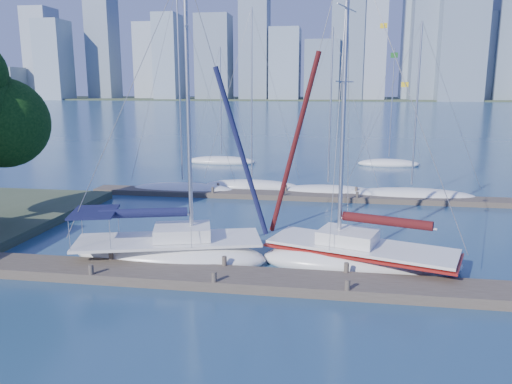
# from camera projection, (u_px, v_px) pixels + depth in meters

# --- Properties ---
(ground) EXTENTS (700.00, 700.00, 0.00)m
(ground) POSITION_uv_depth(u_px,v_px,m) (220.00, 283.00, 19.96)
(ground) COLOR navy
(ground) RESTS_ON ground
(near_dock) EXTENTS (26.00, 2.00, 0.40)m
(near_dock) POSITION_uv_depth(u_px,v_px,m) (220.00, 278.00, 19.92)
(near_dock) COLOR #443B32
(near_dock) RESTS_ON ground
(far_dock) EXTENTS (30.00, 1.80, 0.36)m
(far_dock) POSITION_uv_depth(u_px,v_px,m) (299.00, 196.00, 35.09)
(far_dock) COLOR #443B32
(far_dock) RESTS_ON ground
(far_shore) EXTENTS (800.00, 100.00, 1.50)m
(far_shore) POSITION_uv_depth(u_px,v_px,m) (329.00, 99.00, 329.31)
(far_shore) COLOR #38472D
(far_shore) RESTS_ON ground
(sailboat_navy) EXTENTS (9.23, 5.14, 13.18)m
(sailboat_navy) POSITION_uv_depth(u_px,v_px,m) (169.00, 240.00, 22.28)
(sailboat_navy) COLOR white
(sailboat_navy) RESTS_ON ground
(sailboat_maroon) EXTENTS (8.99, 5.30, 14.15)m
(sailboat_maroon) POSITION_uv_depth(u_px,v_px,m) (361.00, 243.00, 21.52)
(sailboat_maroon) COLOR white
(sailboat_maroon) RESTS_ON ground
(bg_boat_0) EXTENTS (7.91, 2.38, 14.80)m
(bg_boat_0) POSITION_uv_depth(u_px,v_px,m) (183.00, 189.00, 36.93)
(bg_boat_0) COLOR white
(bg_boat_0) RESTS_ON ground
(bg_boat_1) EXTENTS (7.53, 2.95, 13.62)m
(bg_boat_1) POSITION_uv_depth(u_px,v_px,m) (252.00, 185.00, 38.45)
(bg_boat_1) COLOR white
(bg_boat_1) RESTS_ON ground
(bg_boat_2) EXTENTS (7.66, 4.67, 12.01)m
(bg_boat_2) POSITION_uv_depth(u_px,v_px,m) (328.00, 192.00, 36.16)
(bg_boat_2) COLOR white
(bg_boat_2) RESTS_ON ground
(bg_boat_4) EXTENTS (9.11, 3.49, 12.25)m
(bg_boat_4) POSITION_uv_depth(u_px,v_px,m) (411.00, 196.00, 34.81)
(bg_boat_4) COLOR white
(bg_boat_4) RESTS_ON ground
(bg_boat_6) EXTENTS (7.37, 4.69, 11.94)m
(bg_boat_6) POSITION_uv_depth(u_px,v_px,m) (222.00, 161.00, 51.35)
(bg_boat_6) COLOR white
(bg_boat_6) RESTS_ON ground
(bg_boat_7) EXTENTS (6.32, 3.21, 11.63)m
(bg_boat_7) POSITION_uv_depth(u_px,v_px,m) (389.00, 163.00, 49.77)
(bg_boat_7) COLOR white
(bg_boat_7) RESTS_ON ground
(skyline) EXTENTS (503.30, 51.31, 112.68)m
(skyline) POSITION_uv_depth(u_px,v_px,m) (372.00, 38.00, 289.48)
(skyline) COLOR gray
(skyline) RESTS_ON ground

